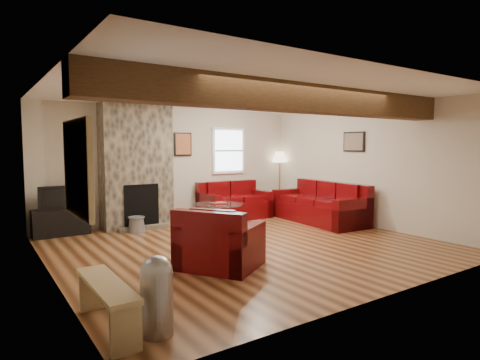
{
  "coord_description": "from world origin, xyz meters",
  "views": [
    {
      "loc": [
        -3.79,
        -5.42,
        1.65
      ],
      "look_at": [
        0.13,
        0.4,
        1.06
      ],
      "focal_mm": 30.0,
      "sensor_mm": 36.0,
      "label": 1
    }
  ],
  "objects_px": {
    "armchair_red": "(220,237)",
    "tv_cabinet": "(61,222)",
    "loveseat": "(235,200)",
    "coffee_table": "(218,216)",
    "sofa_three": "(319,202)",
    "floor_lamp": "(280,160)",
    "television": "(60,197)"
  },
  "relations": [
    {
      "from": "sofa_three",
      "to": "tv_cabinet",
      "type": "distance_m",
      "value": 5.22
    },
    {
      "from": "armchair_red",
      "to": "coffee_table",
      "type": "height_order",
      "value": "armchair_red"
    },
    {
      "from": "loveseat",
      "to": "tv_cabinet",
      "type": "distance_m",
      "value": 3.68
    },
    {
      "from": "loveseat",
      "to": "tv_cabinet",
      "type": "xyz_separation_m",
      "value": [
        -3.66,
        0.3,
        -0.17
      ]
    },
    {
      "from": "loveseat",
      "to": "armchair_red",
      "type": "distance_m",
      "value": 3.75
    },
    {
      "from": "tv_cabinet",
      "to": "television",
      "type": "height_order",
      "value": "television"
    },
    {
      "from": "coffee_table",
      "to": "tv_cabinet",
      "type": "height_order",
      "value": "coffee_table"
    },
    {
      "from": "sofa_three",
      "to": "television",
      "type": "bearing_deg",
      "value": -104.5
    },
    {
      "from": "loveseat",
      "to": "coffee_table",
      "type": "xyz_separation_m",
      "value": [
        -0.89,
        -0.74,
        -0.17
      ]
    },
    {
      "from": "coffee_table",
      "to": "floor_lamp",
      "type": "distance_m",
      "value": 2.89
    },
    {
      "from": "sofa_three",
      "to": "television",
      "type": "distance_m",
      "value": 5.23
    },
    {
      "from": "tv_cabinet",
      "to": "floor_lamp",
      "type": "distance_m",
      "value": 5.35
    },
    {
      "from": "sofa_three",
      "to": "coffee_table",
      "type": "distance_m",
      "value": 2.26
    },
    {
      "from": "armchair_red",
      "to": "television",
      "type": "xyz_separation_m",
      "value": [
        -1.45,
        3.32,
        0.3
      ]
    },
    {
      "from": "loveseat",
      "to": "armchair_red",
      "type": "relative_size",
      "value": 1.55
    },
    {
      "from": "armchair_red",
      "to": "floor_lamp",
      "type": "distance_m",
      "value": 5.14
    },
    {
      "from": "loveseat",
      "to": "television",
      "type": "relative_size",
      "value": 2.06
    },
    {
      "from": "television",
      "to": "loveseat",
      "type": "bearing_deg",
      "value": -4.68
    },
    {
      "from": "sofa_three",
      "to": "tv_cabinet",
      "type": "relative_size",
      "value": 2.27
    },
    {
      "from": "sofa_three",
      "to": "floor_lamp",
      "type": "distance_m",
      "value": 1.96
    },
    {
      "from": "sofa_three",
      "to": "floor_lamp",
      "type": "relative_size",
      "value": 1.48
    },
    {
      "from": "coffee_table",
      "to": "floor_lamp",
      "type": "height_order",
      "value": "floor_lamp"
    },
    {
      "from": "armchair_red",
      "to": "tv_cabinet",
      "type": "height_order",
      "value": "armchair_red"
    },
    {
      "from": "coffee_table",
      "to": "tv_cabinet",
      "type": "relative_size",
      "value": 1.01
    },
    {
      "from": "tv_cabinet",
      "to": "armchair_red",
      "type": "bearing_deg",
      "value": -66.44
    },
    {
      "from": "loveseat",
      "to": "television",
      "type": "xyz_separation_m",
      "value": [
        -3.66,
        0.3,
        0.3
      ]
    },
    {
      "from": "armchair_red",
      "to": "coffee_table",
      "type": "relative_size",
      "value": 1.02
    },
    {
      "from": "coffee_table",
      "to": "television",
      "type": "height_order",
      "value": "television"
    },
    {
      "from": "coffee_table",
      "to": "armchair_red",
      "type": "bearing_deg",
      "value": -120.29
    },
    {
      "from": "loveseat",
      "to": "floor_lamp",
      "type": "distance_m",
      "value": 1.84
    },
    {
      "from": "armchair_red",
      "to": "floor_lamp",
      "type": "height_order",
      "value": "floor_lamp"
    },
    {
      "from": "loveseat",
      "to": "coffee_table",
      "type": "relative_size",
      "value": 1.57
    }
  ]
}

